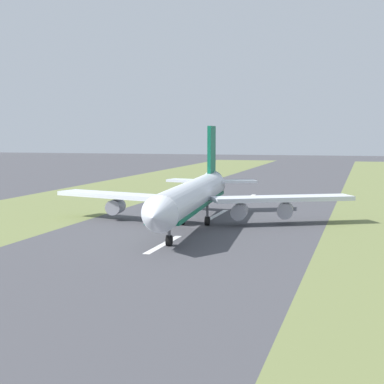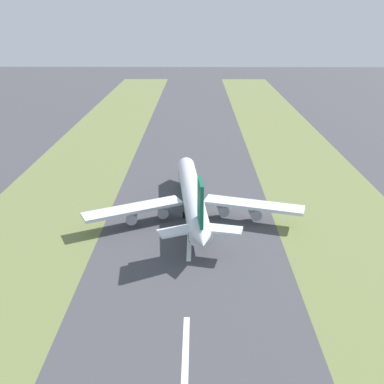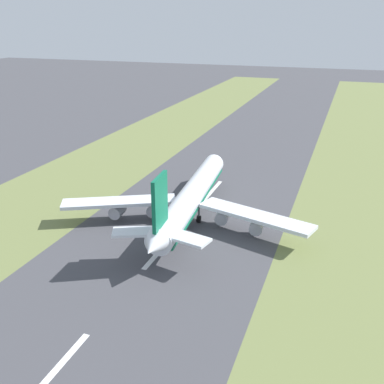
% 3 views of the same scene
% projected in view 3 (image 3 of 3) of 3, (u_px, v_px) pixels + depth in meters
% --- Properties ---
extents(ground_plane, '(800.00, 800.00, 0.00)m').
position_uv_depth(ground_plane, '(189.00, 218.00, 118.90)').
color(ground_plane, '#424247').
extents(grass_median_west, '(40.00, 600.00, 0.01)m').
position_uv_depth(grass_median_west, '(46.00, 197.00, 132.99)').
color(grass_median_west, olive).
rests_on(grass_median_west, ground).
extents(grass_median_east, '(40.00, 600.00, 0.01)m').
position_uv_depth(grass_median_east, '(369.00, 245.00, 104.80)').
color(grass_median_east, olive).
rests_on(grass_median_east, ground).
extents(centreline_dash_near, '(1.20, 18.00, 0.01)m').
position_uv_depth(centreline_dash_near, '(54.00, 372.00, 67.28)').
color(centreline_dash_near, silver).
rests_on(centreline_dash_near, ground).
extents(centreline_dash_mid, '(1.20, 18.00, 0.01)m').
position_uv_depth(centreline_dash_mid, '(160.00, 250.00, 102.39)').
color(centreline_dash_mid, silver).
rests_on(centreline_dash_mid, ground).
extents(centreline_dash_far, '(1.20, 18.00, 0.01)m').
position_uv_depth(centreline_dash_far, '(212.00, 191.00, 137.49)').
color(centreline_dash_far, silver).
rests_on(centreline_dash_far, ground).
extents(airplane_main_jet, '(63.88, 67.22, 20.20)m').
position_uv_depth(airplane_main_jet, '(190.00, 198.00, 115.87)').
color(airplane_main_jet, silver).
rests_on(airplane_main_jet, ground).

